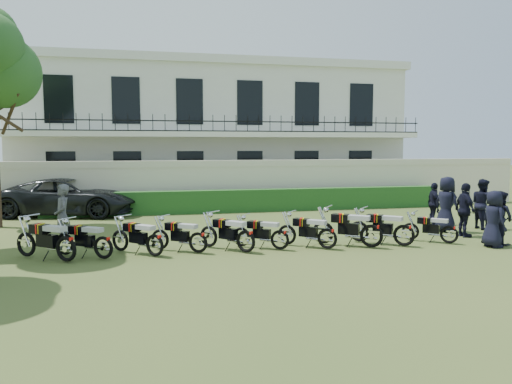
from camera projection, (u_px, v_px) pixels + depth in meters
ground at (270, 243)px, 15.34m from camera, size 100.00×100.00×0.00m
perimeter_wall at (227, 185)px, 23.00m from camera, size 30.00×0.35×2.30m
hedge at (252, 200)px, 22.51m from camera, size 18.00×0.60×1.00m
building at (210, 132)px, 28.55m from camera, size 20.40×9.60×7.40m
motorcycle_0 at (66, 243)px, 12.68m from camera, size 1.71×1.34×1.13m
motorcycle_1 at (103, 242)px, 13.01m from camera, size 1.61×1.15×1.03m
motorcycle_2 at (155, 240)px, 13.31m from camera, size 1.43×1.37×1.03m
motorcycle_3 at (198, 237)px, 13.73m from camera, size 1.53×1.14×0.99m
motorcycle_4 at (246, 236)px, 13.79m from camera, size 1.40×1.49×1.06m
motorcycle_5 at (280, 235)px, 14.16m from camera, size 1.48×1.12×0.97m
motorcycle_6 at (327, 233)px, 14.26m from camera, size 1.46×1.33×1.03m
motorcycle_7 at (372, 230)px, 14.44m from camera, size 1.77×1.35×1.16m
motorcycle_8 at (404, 230)px, 14.67m from camera, size 1.55×1.41×1.09m
motorcycle_9 at (449, 230)px, 15.08m from camera, size 1.29×1.22×0.92m
suv at (69, 197)px, 21.16m from camera, size 6.15×3.84×1.59m
inspector at (62, 217)px, 14.26m from camera, size 0.62×0.78×1.88m
officer_0 at (493, 219)px, 14.60m from camera, size 0.59×0.85×1.67m
officer_1 at (500, 218)px, 14.97m from camera, size 0.71×0.86×1.63m
officer_2 at (465, 210)px, 16.22m from camera, size 0.52×1.07×1.77m
officer_3 at (446, 204)px, 17.17m from camera, size 0.88×1.09×1.92m
officer_4 at (483, 204)px, 17.81m from camera, size 0.71×0.90×1.80m
officer_5 at (434, 204)px, 18.78m from camera, size 0.55×0.98×1.58m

